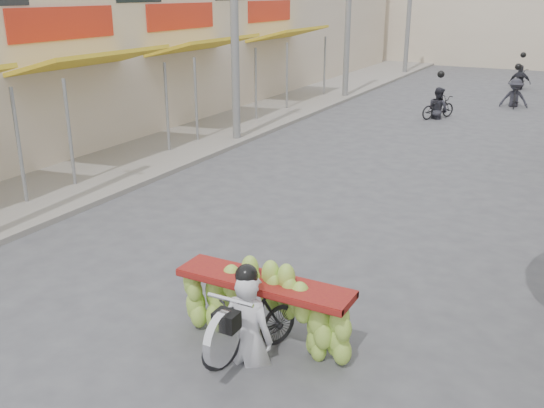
# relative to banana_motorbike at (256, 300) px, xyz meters

# --- Properties ---
(sidewalk_left) EXTENTS (4.00, 60.00, 0.12)m
(sidewalk_left) POSITION_rel_banana_motorbike_xyz_m (-7.75, 12.71, -0.68)
(sidewalk_left) COLOR gray
(sidewalk_left) RESTS_ON ground
(shophouse_row_left) EXTENTS (9.77, 40.00, 6.00)m
(shophouse_row_left) POSITION_rel_banana_motorbike_xyz_m (-12.74, 11.69, 2.26)
(shophouse_row_left) COLOR beige
(shophouse_row_left) RESTS_ON ground
(far_building) EXTENTS (20.00, 6.00, 7.00)m
(far_building) POSITION_rel_banana_motorbike_xyz_m (-0.75, 35.71, 2.76)
(far_building) COLOR beige
(far_building) RESTS_ON ground
(utility_pole_mid) EXTENTS (0.60, 0.24, 8.00)m
(utility_pole_mid) POSITION_rel_banana_motorbike_xyz_m (-6.15, 9.71, 3.28)
(utility_pole_mid) COLOR slate
(utility_pole_mid) RESTS_ON ground
(utility_pole_far) EXTENTS (0.60, 0.24, 8.00)m
(utility_pole_far) POSITION_rel_banana_motorbike_xyz_m (-6.15, 18.71, 3.28)
(utility_pole_far) COLOR slate
(utility_pole_far) RESTS_ON ground
(banana_motorbike) EXTENTS (2.34, 1.75, 2.21)m
(banana_motorbike) POSITION_rel_banana_motorbike_xyz_m (0.00, 0.00, 0.00)
(banana_motorbike) COLOR black
(banana_motorbike) RESTS_ON ground
(bg_motorbike_a) EXTENTS (1.18, 1.50, 1.95)m
(bg_motorbike_a) POSITION_rel_banana_motorbike_xyz_m (-1.58, 16.18, 0.04)
(bg_motorbike_a) COLOR black
(bg_motorbike_a) RESTS_ON ground
(bg_motorbike_b) EXTENTS (1.12, 1.66, 1.95)m
(bg_motorbike_b) POSITION_rel_banana_motorbike_xyz_m (0.55, 19.85, 0.12)
(bg_motorbike_b) COLOR black
(bg_motorbike_b) RESTS_ON ground
(bg_motorbike_c) EXTENTS (0.99, 1.59, 1.95)m
(bg_motorbike_c) POSITION_rel_banana_motorbike_xyz_m (0.16, 24.80, 0.06)
(bg_motorbike_c) COLOR black
(bg_motorbike_c) RESTS_ON ground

